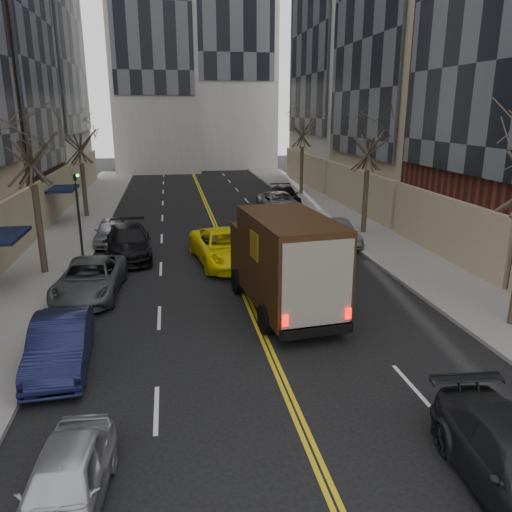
{
  "coord_description": "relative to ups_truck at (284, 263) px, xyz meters",
  "views": [
    {
      "loc": [
        -2.89,
        -3.44,
        7.4
      ],
      "look_at": [
        0.14,
        13.99,
        2.2
      ],
      "focal_mm": 35.0,
      "sensor_mm": 36.0,
      "label": 1
    }
  ],
  "objects": [
    {
      "name": "parked_lf_d",
      "position": [
        -6.34,
        8.37,
        -1.09
      ],
      "size": [
        2.69,
        5.71,
        1.61
      ],
      "primitive_type": "imported",
      "rotation": [
        0.0,
        0.0,
        0.08
      ],
      "color": "black",
      "rests_on": "ground"
    },
    {
      "name": "tree_lf_mid",
      "position": [
        -10.0,
        6.05,
        4.7
      ],
      "size": [
        3.2,
        3.2,
        8.91
      ],
      "color": "#382D23",
      "rests_on": "sidewalk_left"
    },
    {
      "name": "sidewalk_left",
      "position": [
        -10.2,
        13.05,
        -1.82
      ],
      "size": [
        4.0,
        66.0,
        0.15
      ],
      "primitive_type": "cube",
      "color": "slate",
      "rests_on": "ground"
    },
    {
      "name": "parked_lf_c",
      "position": [
        -7.5,
        2.91,
        -1.17
      ],
      "size": [
        2.76,
        5.4,
        1.46
      ],
      "primitive_type": "imported",
      "rotation": [
        0.0,
        0.0,
        -0.06
      ],
      "color": "#484A4F",
      "rests_on": "ground"
    },
    {
      "name": "tree_rt_far",
      "position": [
        7.6,
        26.05,
        4.84
      ],
      "size": [
        3.2,
        3.2,
        9.11
      ],
      "color": "#382D23",
      "rests_on": "sidewalk_right"
    },
    {
      "name": "parked_rt_b",
      "position": [
        3.9,
        18.34,
        -1.13
      ],
      "size": [
        2.79,
        5.63,
        1.53
      ],
      "primitive_type": "imported",
      "rotation": [
        0.0,
        0.0,
        0.04
      ],
      "color": "#A0A2A8",
      "rests_on": "ground"
    },
    {
      "name": "parked_lf_b",
      "position": [
        -7.5,
        -3.2,
        -1.15
      ],
      "size": [
        1.85,
        4.62,
        1.49
      ],
      "primitive_type": "imported",
      "rotation": [
        0.0,
        0.0,
        0.06
      ],
      "color": "#101434",
      "rests_on": "ground"
    },
    {
      "name": "sidewalk_right",
      "position": [
        7.8,
        13.05,
        -1.82
      ],
      "size": [
        4.0,
        66.0,
        0.15
      ],
      "primitive_type": "cube",
      "color": "slate",
      "rests_on": "ground"
    },
    {
      "name": "tree_lf_far",
      "position": [
        -10.0,
        19.05,
        4.13
      ],
      "size": [
        3.2,
        3.2,
        8.12
      ],
      "color": "#382D23",
      "rests_on": "sidewalk_left"
    },
    {
      "name": "parked_rt_c",
      "position": [
        5.1,
        21.79,
        -1.18
      ],
      "size": [
        2.29,
        5.04,
        1.43
      ],
      "primitive_type": "imported",
      "rotation": [
        0.0,
        0.0,
        -0.06
      ],
      "color": "black",
      "rests_on": "ground"
    },
    {
      "name": "tree_rt_mid",
      "position": [
        7.6,
        11.05,
        4.27
      ],
      "size": [
        3.2,
        3.2,
        8.32
      ],
      "color": "#382D23",
      "rests_on": "sidewalk_right"
    },
    {
      "name": "parked_rt_a",
      "position": [
        5.1,
        8.94,
        -1.2
      ],
      "size": [
        1.87,
        4.37,
        1.4
      ],
      "primitive_type": "imported",
      "rotation": [
        0.0,
        0.0,
        0.09
      ],
      "color": "#474A4E",
      "rests_on": "ground"
    },
    {
      "name": "parked_lf_a",
      "position": [
        -6.3,
        -9.09,
        -1.26
      ],
      "size": [
        1.77,
        3.84,
        1.27
      ],
      "primitive_type": "imported",
      "rotation": [
        0.0,
        0.0,
        -0.07
      ],
      "color": "#B8BAC1",
      "rests_on": "ground"
    },
    {
      "name": "pedestrian",
      "position": [
        -0.25,
        -0.26,
        -0.98
      ],
      "size": [
        0.5,
        0.71,
        1.83
      ],
      "primitive_type": "imported",
      "rotation": [
        0.0,
        0.0,
        1.66
      ],
      "color": "black",
      "rests_on": "ground"
    },
    {
      "name": "traffic_signal",
      "position": [
        -8.59,
        8.04,
        0.92
      ],
      "size": [
        0.29,
        0.26,
        4.7
      ],
      "color": "black",
      "rests_on": "sidewalk_left"
    },
    {
      "name": "taxi",
      "position": [
        -1.5,
        6.45,
        -1.07
      ],
      "size": [
        3.53,
        6.28,
        1.66
      ],
      "primitive_type": "imported",
      "rotation": [
        0.0,
        0.0,
        0.14
      ],
      "color": "#FFEB0A",
      "rests_on": "ground"
    },
    {
      "name": "ups_truck",
      "position": [
        0.0,
        0.0,
        0.0
      ],
      "size": [
        3.35,
        7.1,
        3.77
      ],
      "rotation": [
        0.0,
        0.0,
        0.1
      ],
      "color": "black",
      "rests_on": "ground"
    },
    {
      "name": "parked_lf_e",
      "position": [
        -7.5,
        11.43,
        -1.18
      ],
      "size": [
        1.77,
        4.26,
        1.44
      ],
      "primitive_type": "imported",
      "rotation": [
        0.0,
        0.0,
        -0.02
      ],
      "color": "#ADAFB5",
      "rests_on": "ground"
    }
  ]
}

